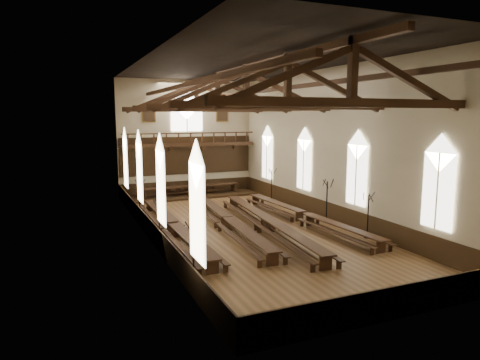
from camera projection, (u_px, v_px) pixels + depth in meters
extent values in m
plane|color=brown|center=(246.00, 228.00, 26.51)|extent=(26.00, 26.00, 0.00)
plane|color=#C4B494|center=(187.00, 138.00, 37.61)|extent=(12.00, 0.00, 12.00)
plane|color=#C4B494|center=(406.00, 175.00, 13.93)|extent=(12.00, 0.00, 12.00)
plane|color=#C4B494|center=(146.00, 151.00, 23.46)|extent=(0.00, 26.00, 26.00)
plane|color=#C4B494|center=(330.00, 145.00, 28.08)|extent=(0.00, 26.00, 26.00)
plane|color=black|center=(246.00, 63.00, 25.03)|extent=(26.00, 26.00, 0.00)
cube|color=#301F0E|center=(188.00, 187.00, 38.23)|extent=(11.90, 0.08, 1.20)
cube|color=#301F0E|center=(398.00, 302.00, 14.61)|extent=(11.90, 0.08, 1.20)
cube|color=#301F0E|center=(150.00, 229.00, 24.13)|extent=(0.08, 25.90, 1.20)
cube|color=#301F0E|center=(327.00, 211.00, 28.71)|extent=(0.08, 25.90, 1.20)
cube|color=white|center=(197.00, 213.00, 15.54)|extent=(0.05, 1.80, 3.60)
cube|color=white|center=(196.00, 164.00, 15.27)|extent=(0.05, 1.80, 1.80)
cylinder|color=#C4B494|center=(198.00, 213.00, 15.55)|extent=(0.08, 0.08, 3.60)
cube|color=white|center=(161.00, 188.00, 21.00)|extent=(0.05, 1.80, 3.60)
cube|color=white|center=(160.00, 151.00, 20.74)|extent=(0.05, 1.80, 1.80)
cylinder|color=#C4B494|center=(162.00, 188.00, 21.02)|extent=(0.08, 0.08, 3.60)
cube|color=white|center=(140.00, 173.00, 26.47)|extent=(0.05, 1.80, 3.60)
cube|color=white|center=(139.00, 144.00, 26.20)|extent=(0.05, 1.80, 1.80)
cylinder|color=#C4B494|center=(140.00, 173.00, 26.49)|extent=(0.08, 0.08, 3.60)
cube|color=white|center=(126.00, 163.00, 31.94)|extent=(0.05, 1.80, 3.60)
cube|color=white|center=(125.00, 139.00, 31.67)|extent=(0.05, 1.80, 1.80)
cylinder|color=#C4B494|center=(126.00, 163.00, 31.95)|extent=(0.08, 0.08, 3.60)
cube|color=white|center=(438.00, 191.00, 20.08)|extent=(0.05, 1.80, 3.60)
cube|color=white|center=(441.00, 153.00, 19.81)|extent=(0.05, 1.80, 1.80)
cylinder|color=#C4B494|center=(437.00, 191.00, 20.06)|extent=(0.08, 0.08, 3.60)
cube|color=white|center=(357.00, 175.00, 25.54)|extent=(0.05, 1.80, 3.60)
cube|color=white|center=(358.00, 145.00, 25.28)|extent=(0.05, 1.80, 1.80)
cylinder|color=#C4B494|center=(356.00, 175.00, 25.53)|extent=(0.08, 0.08, 3.60)
cube|color=white|center=(304.00, 165.00, 31.01)|extent=(0.05, 1.80, 3.60)
cube|color=white|center=(304.00, 140.00, 30.74)|extent=(0.05, 1.80, 1.80)
cylinder|color=#C4B494|center=(303.00, 165.00, 30.99)|extent=(0.08, 0.08, 3.60)
cube|color=white|center=(267.00, 157.00, 36.48)|extent=(0.05, 1.80, 3.60)
cube|color=white|center=(267.00, 136.00, 36.21)|extent=(0.05, 1.80, 1.80)
cylinder|color=#C4B494|center=(267.00, 157.00, 36.46)|extent=(0.08, 0.08, 3.60)
cube|color=white|center=(187.00, 117.00, 37.26)|extent=(2.80, 0.05, 2.40)
cube|color=white|center=(187.00, 103.00, 37.08)|extent=(2.80, 0.05, 2.80)
cylinder|color=#C4B494|center=(187.00, 117.00, 37.22)|extent=(0.10, 0.10, 2.40)
cube|color=#372411|center=(189.00, 145.00, 37.11)|extent=(11.80, 1.20, 0.20)
cube|color=#301F0E|center=(187.00, 155.00, 37.79)|extent=(11.80, 0.10, 3.30)
cube|color=#372411|center=(191.00, 133.00, 36.46)|extent=(11.60, 0.12, 0.10)
cube|color=#372411|center=(191.00, 144.00, 36.60)|extent=(11.60, 0.12, 0.10)
cube|color=#372411|center=(136.00, 149.00, 35.78)|extent=(0.35, 0.40, 0.50)
cube|color=#372411|center=(171.00, 148.00, 36.93)|extent=(0.35, 0.40, 0.50)
cube|color=#372411|center=(204.00, 147.00, 38.09)|extent=(0.35, 0.40, 0.50)
cube|color=#372411|center=(235.00, 146.00, 39.24)|extent=(0.35, 0.40, 0.50)
cube|color=brown|center=(149.00, 114.00, 35.95)|extent=(1.15, 0.06, 1.45)
cube|color=black|center=(149.00, 114.00, 35.91)|extent=(0.95, 0.04, 1.25)
cube|color=brown|center=(222.00, 114.00, 38.49)|extent=(1.15, 0.06, 1.45)
cube|color=black|center=(222.00, 114.00, 38.45)|extent=(0.95, 0.04, 1.25)
cube|color=#372411|center=(352.00, 103.00, 16.30)|extent=(11.70, 0.35, 0.35)
cube|color=#372411|center=(353.00, 68.00, 16.11)|extent=(0.30, 0.30, 2.40)
cube|color=#372411|center=(286.00, 76.00, 15.06)|extent=(5.44, 0.26, 2.40)
cube|color=#372411|center=(411.00, 81.00, 17.28)|extent=(5.44, 0.26, 2.40)
cube|color=#372411|center=(287.00, 106.00, 20.86)|extent=(11.70, 0.35, 0.35)
cube|color=#372411|center=(288.00, 78.00, 20.66)|extent=(0.30, 0.30, 2.40)
cube|color=#372411|center=(233.00, 85.00, 19.62)|extent=(5.44, 0.26, 2.40)
cube|color=#372411|center=(337.00, 88.00, 21.83)|extent=(5.44, 0.26, 2.40)
cube|color=#372411|center=(246.00, 108.00, 25.41)|extent=(11.70, 0.35, 0.35)
cube|color=#372411|center=(246.00, 85.00, 25.22)|extent=(0.30, 0.30, 2.40)
cube|color=#372411|center=(200.00, 91.00, 24.17)|extent=(5.44, 0.26, 2.40)
cube|color=#372411|center=(289.00, 93.00, 26.39)|extent=(5.44, 0.26, 2.40)
cube|color=#372411|center=(218.00, 109.00, 29.97)|extent=(11.70, 0.35, 0.35)
cube|color=#372411|center=(217.00, 90.00, 29.78)|extent=(0.30, 0.30, 2.40)
cube|color=#372411|center=(177.00, 95.00, 28.73)|extent=(5.44, 0.26, 2.40)
cube|color=#372411|center=(255.00, 96.00, 30.94)|extent=(5.44, 0.26, 2.40)
cube|color=#372411|center=(197.00, 110.00, 34.52)|extent=(11.70, 0.35, 0.35)
cube|color=#372411|center=(196.00, 93.00, 34.33)|extent=(0.30, 0.30, 2.40)
cube|color=#372411|center=(161.00, 98.00, 33.28)|extent=(5.44, 0.26, 2.40)
cube|color=#372411|center=(230.00, 99.00, 35.50)|extent=(5.44, 0.26, 2.40)
cube|color=#372411|center=(191.00, 84.00, 23.93)|extent=(0.25, 25.70, 0.25)
cube|color=#372411|center=(296.00, 87.00, 26.51)|extent=(0.25, 25.70, 0.25)
cube|color=#372411|center=(246.00, 68.00, 25.07)|extent=(0.30, 25.70, 0.30)
cube|color=#372411|center=(191.00, 240.00, 21.59)|extent=(0.70, 6.99, 0.08)
cube|color=#372411|center=(212.00, 267.00, 18.78)|extent=(0.59, 0.08, 0.67)
cube|color=#372411|center=(176.00, 232.00, 24.51)|extent=(0.59, 0.08, 0.67)
cube|color=#372411|center=(192.00, 248.00, 21.66)|extent=(0.08, 6.19, 0.08)
cube|color=#372411|center=(180.00, 247.00, 21.39)|extent=(0.29, 6.99, 0.06)
cube|color=#372411|center=(199.00, 272.00, 18.52)|extent=(0.22, 0.07, 0.39)
cube|color=#372411|center=(165.00, 235.00, 24.34)|extent=(0.22, 0.07, 0.39)
cube|color=#372411|center=(203.00, 244.00, 21.87)|extent=(0.29, 6.99, 0.06)
cube|color=#372411|center=(226.00, 268.00, 18.99)|extent=(0.22, 0.07, 0.39)
cube|color=#372411|center=(186.00, 233.00, 24.81)|extent=(0.22, 0.07, 0.39)
cube|color=#372411|center=(160.00, 210.00, 28.33)|extent=(0.70, 6.99, 0.08)
cube|color=#372411|center=(171.00, 227.00, 25.52)|extent=(0.59, 0.08, 0.67)
cube|color=#372411|center=(150.00, 207.00, 31.25)|extent=(0.59, 0.08, 0.67)
cube|color=#372411|center=(160.00, 217.00, 28.40)|extent=(0.08, 6.19, 0.08)
cube|color=#372411|center=(150.00, 215.00, 28.13)|extent=(0.29, 6.99, 0.06)
cube|color=#372411|center=(161.00, 231.00, 25.26)|extent=(0.22, 0.07, 0.39)
cube|color=#372411|center=(142.00, 209.00, 31.08)|extent=(0.22, 0.07, 0.39)
cube|color=#372411|center=(169.00, 214.00, 28.61)|extent=(0.29, 6.99, 0.06)
cube|color=#372411|center=(182.00, 228.00, 25.73)|extent=(0.22, 0.07, 0.39)
cube|color=#372411|center=(159.00, 208.00, 31.56)|extent=(0.22, 0.07, 0.39)
cube|color=#372411|center=(253.00, 232.00, 22.91)|extent=(1.24, 7.29, 0.08)
cube|color=#372411|center=(282.00, 257.00, 19.99)|extent=(0.62, 0.13, 0.69)
cube|color=#372411|center=(231.00, 225.00, 25.94)|extent=(0.62, 0.13, 0.69)
cube|color=#372411|center=(253.00, 241.00, 22.98)|extent=(0.54, 6.41, 0.08)
cube|color=#372411|center=(242.00, 239.00, 22.75)|extent=(0.81, 7.25, 0.06)
cube|color=#372411|center=(270.00, 262.00, 19.76)|extent=(0.24, 0.09, 0.40)
cube|color=#372411|center=(220.00, 228.00, 25.80)|extent=(0.24, 0.09, 0.40)
cube|color=#372411|center=(264.00, 236.00, 23.16)|extent=(0.81, 7.25, 0.06)
cube|color=#372411|center=(295.00, 259.00, 20.17)|extent=(0.24, 0.09, 0.40)
cube|color=#372411|center=(241.00, 226.00, 26.21)|extent=(0.24, 0.09, 0.40)
cube|color=#372411|center=(209.00, 206.00, 29.65)|extent=(1.24, 7.29, 0.08)
cube|color=#372411|center=(226.00, 222.00, 26.74)|extent=(0.62, 0.13, 0.69)
cube|color=#372411|center=(195.00, 203.00, 32.68)|extent=(0.62, 0.13, 0.69)
cube|color=#372411|center=(209.00, 212.00, 29.72)|extent=(0.54, 6.41, 0.08)
cube|color=#372411|center=(200.00, 211.00, 29.49)|extent=(0.81, 7.25, 0.06)
cube|color=#372411|center=(216.00, 225.00, 26.51)|extent=(0.24, 0.09, 0.40)
cube|color=#372411|center=(187.00, 205.00, 32.55)|extent=(0.24, 0.09, 0.40)
cube|color=#372411|center=(218.00, 209.00, 29.90)|extent=(0.81, 7.25, 0.06)
cube|color=#372411|center=(236.00, 223.00, 26.91)|extent=(0.24, 0.09, 0.40)
cube|color=#372411|center=(203.00, 204.00, 32.96)|extent=(0.24, 0.09, 0.40)
cube|color=#372411|center=(300.00, 234.00, 22.50)|extent=(1.42, 7.51, 0.09)
cube|color=#372411|center=(338.00, 261.00, 19.49)|extent=(0.64, 0.14, 0.72)
cube|color=#372411|center=(271.00, 226.00, 25.62)|extent=(0.64, 0.14, 0.72)
cube|color=#372411|center=(300.00, 243.00, 22.57)|extent=(0.68, 6.60, 0.09)
cube|color=#372411|center=(288.00, 241.00, 22.34)|extent=(0.97, 7.47, 0.06)
cube|color=#372411|center=(325.00, 266.00, 19.26)|extent=(0.25, 0.10, 0.42)
cube|color=#372411|center=(260.00, 229.00, 25.49)|extent=(0.25, 0.10, 0.42)
cube|color=#372411|center=(311.00, 238.00, 22.74)|extent=(0.97, 7.47, 0.06)
cube|color=#372411|center=(351.00, 263.00, 19.66)|extent=(0.25, 0.10, 0.42)
cube|color=#372411|center=(281.00, 228.00, 25.89)|extent=(0.25, 0.10, 0.42)
cube|color=#372411|center=(244.00, 207.00, 29.24)|extent=(1.42, 7.51, 0.09)
cube|color=#372411|center=(266.00, 224.00, 26.23)|extent=(0.64, 0.14, 0.72)
cube|color=#372411|center=(226.00, 203.00, 32.36)|extent=(0.64, 0.14, 0.72)
cube|color=#372411|center=(244.00, 214.00, 29.31)|extent=(0.68, 6.60, 0.09)
cube|color=#372411|center=(235.00, 212.00, 29.08)|extent=(0.97, 7.47, 0.06)
cube|color=#372411|center=(256.00, 227.00, 26.01)|extent=(0.25, 0.10, 0.42)
cube|color=#372411|center=(218.00, 206.00, 32.23)|extent=(0.25, 0.10, 0.42)
cube|color=#372411|center=(253.00, 210.00, 29.48)|extent=(0.97, 7.47, 0.06)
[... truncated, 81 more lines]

